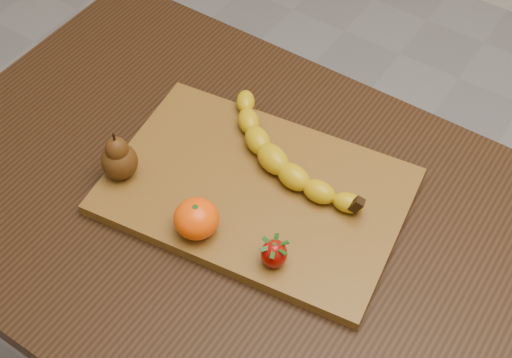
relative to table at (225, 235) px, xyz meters
The scene contains 6 objects.
table is the anchor object (origin of this frame).
cutting_board 0.12m from the table, 41.86° to the left, with size 0.45×0.30×0.02m, color brown.
banana 0.17m from the table, 64.73° to the left, with size 0.26×0.07×0.04m, color #C2A209, non-canonical shape.
pear 0.23m from the table, 158.99° to the right, with size 0.06×0.06×0.09m, color #47270B, non-canonical shape.
mandarin 0.17m from the table, 80.97° to the right, with size 0.07×0.07×0.06m, color #FF4C02.
strawberry 0.21m from the table, 25.12° to the right, with size 0.04×0.04×0.05m, color #990704, non-canonical shape.
Camera 1 is at (0.42, -0.53, 1.64)m, focal length 50.00 mm.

